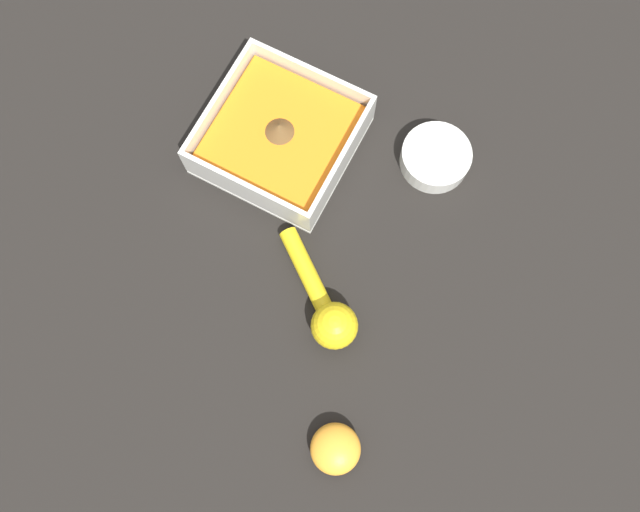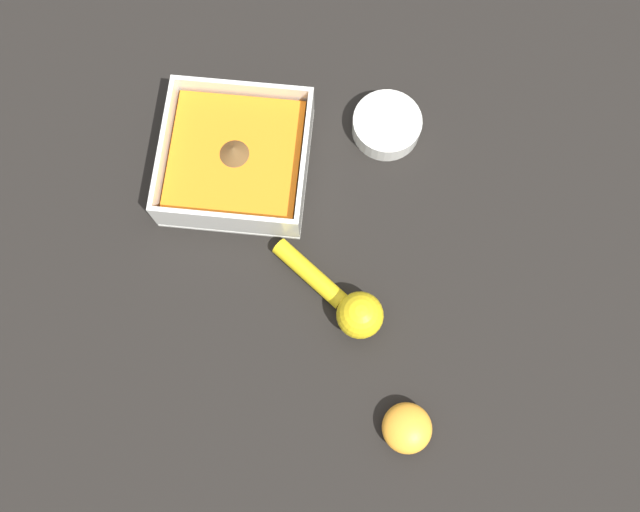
% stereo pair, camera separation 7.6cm
% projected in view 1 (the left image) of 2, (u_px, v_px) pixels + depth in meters
% --- Properties ---
extents(ground_plane, '(4.00, 4.00, 0.00)m').
position_uv_depth(ground_plane, '(312.00, 136.00, 0.84)').
color(ground_plane, black).
extents(square_dish, '(0.18, 0.18, 0.06)m').
position_uv_depth(square_dish, '(281.00, 138.00, 0.81)').
color(square_dish, silver).
rests_on(square_dish, ground_plane).
extents(spice_bowl, '(0.09, 0.09, 0.03)m').
position_uv_depth(spice_bowl, '(435.00, 158.00, 0.82)').
color(spice_bowl, silver).
rests_on(spice_bowl, ground_plane).
extents(lemon_squeezer, '(0.12, 0.14, 0.06)m').
position_uv_depth(lemon_squeezer, '(328.00, 312.00, 0.75)').
color(lemon_squeezer, yellow).
rests_on(lemon_squeezer, ground_plane).
extents(lemon_half, '(0.06, 0.06, 0.03)m').
position_uv_depth(lemon_half, '(335.00, 449.00, 0.72)').
color(lemon_half, orange).
rests_on(lemon_half, ground_plane).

